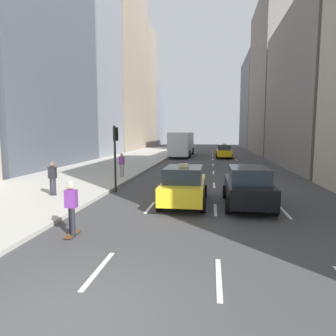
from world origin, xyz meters
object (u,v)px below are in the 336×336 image
sedan_black_near (248,186)px  pedestrian_mid_block (53,177)px  city_bus (182,143)px  pedestrian_far_walking (122,164)px  skateboarder (71,206)px  taxi_lead (184,185)px  taxi_second (224,151)px  traffic_light_pole (115,148)px

sedan_black_near → pedestrian_mid_block: bearing=178.1°
city_bus → pedestrian_mid_block: 27.94m
pedestrian_mid_block → pedestrian_far_walking: bearing=77.5°
skateboarder → pedestrian_far_walking: bearing=99.4°
taxi_lead → pedestrian_mid_block: 6.51m
city_bus → pedestrian_mid_block: bearing=-97.6°
taxi_second → sedan_black_near: bearing=-90.0°
skateboarder → sedan_black_near: bearing=38.3°
taxi_lead → pedestrian_far_walking: taxi_lead is taller
taxi_second → skateboarder: bearing=-101.2°
city_bus → skateboarder: (-0.28, -32.65, -0.82)m
taxi_lead → taxi_second: (2.80, 25.25, 0.00)m
skateboarder → pedestrian_mid_block: pedestrian_mid_block is taller
taxi_second → sedan_black_near: taxi_second is taller
taxi_second → pedestrian_far_walking: taxi_second is taller
city_bus → traffic_light_pole: 25.65m
taxi_lead → skateboarder: size_ratio=2.52×
sedan_black_near → pedestrian_far_walking: bearing=138.4°
taxi_lead → traffic_light_pole: size_ratio=1.22×
pedestrian_mid_block → pedestrian_far_walking: same height
traffic_light_pole → city_bus: bearing=87.5°
taxi_lead → skateboarder: bearing=-123.8°
traffic_light_pole → skateboarder: bearing=-83.1°
pedestrian_far_walking → taxi_second: bearing=66.8°
sedan_black_near → skateboarder: sedan_black_near is taller
taxi_lead → skateboarder: (-3.10, -4.63, 0.08)m
pedestrian_far_walking → taxi_lead: bearing=-54.2°
sedan_black_near → skateboarder: 7.52m
sedan_black_near → pedestrian_far_walking: 10.46m
sedan_black_near → pedestrian_far_walking: (-7.82, 6.94, 0.17)m
pedestrian_far_walking → sedan_black_near: bearing=-41.6°
taxi_second → skateboarder: size_ratio=2.52×
taxi_lead → taxi_second: bearing=83.7°
traffic_light_pole → pedestrian_far_walking: bearing=103.1°
pedestrian_mid_block → skateboarder: bearing=-55.6°
skateboarder → pedestrian_mid_block: 6.02m
skateboarder → pedestrian_mid_block: (-3.40, 4.96, 0.10)m
sedan_black_near → pedestrian_mid_block: (-9.29, 0.30, 0.17)m
skateboarder → traffic_light_pole: traffic_light_pole is taller
taxi_lead → pedestrian_far_walking: 8.59m
skateboarder → pedestrian_mid_block: size_ratio=1.06×
taxi_second → traffic_light_pole: 23.88m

